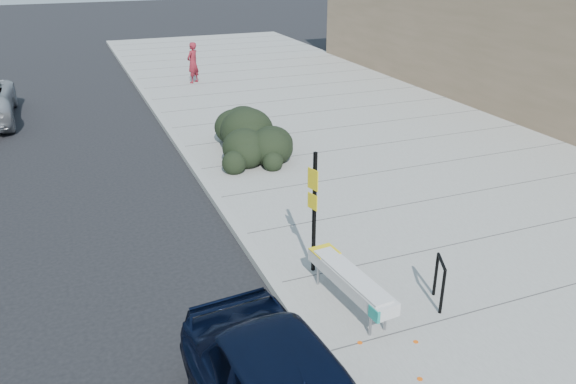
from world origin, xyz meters
name	(u,v)px	position (x,y,z in m)	size (l,w,h in m)	color
ground	(276,291)	(0.00, 0.00, 0.00)	(120.00, 120.00, 0.00)	black
sidewalk_near	(396,157)	(5.60, 5.00, 0.07)	(11.20, 50.00, 0.15)	gray
curb_near	(206,185)	(0.00, 5.00, 0.08)	(0.22, 50.00, 0.17)	#9E9E99
bench	(350,280)	(0.90, -1.08, 0.65)	(0.62, 2.15, 0.64)	gray
bike_rack	(440,278)	(2.29, -1.58, 0.65)	(0.27, 0.53, 0.84)	black
sign_post	(314,205)	(0.79, 0.17, 1.48)	(0.12, 0.26, 2.32)	black
hedge	(245,127)	(1.71, 7.00, 0.85)	(1.86, 3.71, 1.39)	black
pedestrian	(193,63)	(2.34, 16.32, 1.02)	(0.63, 0.42, 1.74)	maroon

